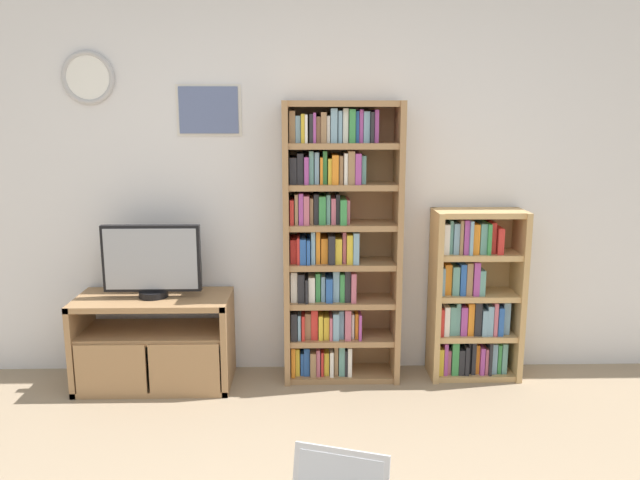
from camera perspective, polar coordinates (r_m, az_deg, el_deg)
name	(u,v)px	position (r m, az deg, el deg)	size (l,w,h in m)	color
wall_back	(310,176)	(4.06, -0.94, 5.87)	(7.14, 0.09, 2.60)	silver
tv_stand	(155,341)	(4.12, -14.89, -8.93)	(0.96, 0.46, 0.58)	#9E754C
television	(152,261)	(3.99, -15.13, -1.90)	(0.60, 0.18, 0.46)	black
bookshelf_tall	(334,242)	(3.95, 1.30, -0.22)	(0.73, 0.30, 1.78)	#9E754C
bookshelf_short	(472,298)	(4.19, 13.70, -5.16)	(0.57, 0.29, 1.10)	tan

